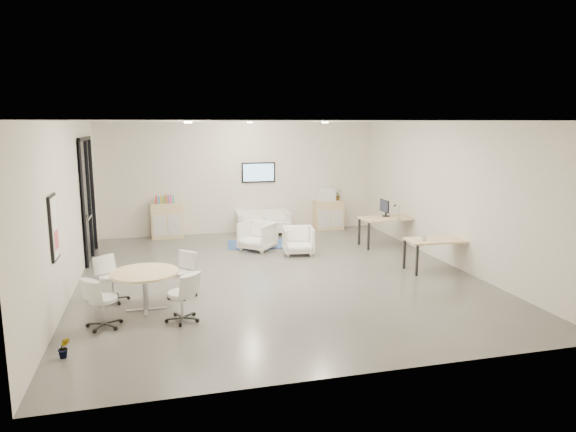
# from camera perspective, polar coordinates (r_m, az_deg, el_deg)

# --- Properties ---
(room_shell) EXTENTS (9.60, 10.60, 4.80)m
(room_shell) POSITION_cam_1_polar(r_m,az_deg,el_deg) (10.56, -1.28, 1.76)
(room_shell) COLOR #54524D
(room_shell) RESTS_ON ground
(glass_door) EXTENTS (0.09, 1.90, 2.85)m
(glass_door) POSITION_cam_1_polar(r_m,az_deg,el_deg) (12.89, -21.36, 2.17)
(glass_door) COLOR black
(glass_door) RESTS_ON room_shell
(artwork) EXTENTS (0.05, 0.54, 1.04)m
(artwork) POSITION_cam_1_polar(r_m,az_deg,el_deg) (8.87, -24.57, -1.19)
(artwork) COLOR black
(artwork) RESTS_ON room_shell
(wall_tv) EXTENTS (0.98, 0.06, 0.58)m
(wall_tv) POSITION_cam_1_polar(r_m,az_deg,el_deg) (14.98, -3.30, 4.86)
(wall_tv) COLOR black
(wall_tv) RESTS_ON room_shell
(ceiling_spots) EXTENTS (3.14, 4.14, 0.03)m
(ceiling_spots) POSITION_cam_1_polar(r_m,az_deg,el_deg) (11.21, -3.31, 10.35)
(ceiling_spots) COLOR #FFEAC6
(ceiling_spots) RESTS_ON room_shell
(sideboard_left) EXTENTS (0.87, 0.45, 0.98)m
(sideboard_left) POSITION_cam_1_polar(r_m,az_deg,el_deg) (14.67, -13.27, -0.50)
(sideboard_left) COLOR #D8B182
(sideboard_left) RESTS_ON room_shell
(sideboard_right) EXTENTS (0.88, 0.42, 0.88)m
(sideboard_right) POSITION_cam_1_polar(r_m,az_deg,el_deg) (15.50, 4.52, 0.13)
(sideboard_right) COLOR #D8B182
(sideboard_right) RESTS_ON room_shell
(books) EXTENTS (0.50, 0.14, 0.22)m
(books) POSITION_cam_1_polar(r_m,az_deg,el_deg) (14.57, -13.54, 1.81)
(books) COLOR red
(books) RESTS_ON sideboard_left
(printer) EXTENTS (0.52, 0.44, 0.36)m
(printer) POSITION_cam_1_polar(r_m,az_deg,el_deg) (15.38, 4.23, 2.35)
(printer) COLOR white
(printer) RESTS_ON sideboard_right
(loveseat) EXTENTS (1.58, 0.89, 0.57)m
(loveseat) POSITION_cam_1_polar(r_m,az_deg,el_deg) (14.86, -2.76, -0.79)
(loveseat) COLOR white
(loveseat) RESTS_ON room_shell
(blue_rug) EXTENTS (1.74, 1.29, 0.01)m
(blue_rug) POSITION_cam_1_polar(r_m,az_deg,el_deg) (13.62, -3.34, -3.14)
(blue_rug) COLOR navy
(blue_rug) RESTS_ON room_shell
(armchair_left) EXTENTS (1.06, 1.05, 0.79)m
(armchair_left) POSITION_cam_1_polar(r_m,az_deg,el_deg) (12.96, -3.43, -2.06)
(armchair_left) COLOR white
(armchair_left) RESTS_ON room_shell
(armchair_right) EXTENTS (0.81, 0.78, 0.74)m
(armchair_right) POSITION_cam_1_polar(r_m,az_deg,el_deg) (12.53, 1.15, -2.59)
(armchair_right) COLOR white
(armchair_right) RESTS_ON room_shell
(desk_rear) EXTENTS (1.50, 0.84, 0.75)m
(desk_rear) POSITION_cam_1_polar(r_m,az_deg,el_deg) (13.57, 11.07, -0.47)
(desk_rear) COLOR #D8B182
(desk_rear) RESTS_ON room_shell
(desk_front) EXTENTS (1.37, 0.75, 0.69)m
(desk_front) POSITION_cam_1_polar(r_m,az_deg,el_deg) (11.56, 16.22, -2.84)
(desk_front) COLOR #D8B182
(desk_front) RESTS_ON room_shell
(monitor) EXTENTS (0.20, 0.50, 0.44)m
(monitor) POSITION_cam_1_polar(r_m,az_deg,el_deg) (13.63, 10.69, 0.93)
(monitor) COLOR black
(monitor) RESTS_ON desk_rear
(round_table) EXTENTS (1.14, 1.14, 0.69)m
(round_table) POSITION_cam_1_polar(r_m,az_deg,el_deg) (9.08, -15.65, -6.47)
(round_table) COLOR #D8B182
(round_table) RESTS_ON room_shell
(meeting_chairs) EXTENTS (2.07, 2.07, 0.82)m
(meeting_chairs) POSITION_cam_1_polar(r_m,az_deg,el_deg) (9.14, -15.59, -7.66)
(meeting_chairs) COLOR white
(meeting_chairs) RESTS_ON room_shell
(plant_cabinet) EXTENTS (0.32, 0.35, 0.25)m
(plant_cabinet) POSITION_cam_1_polar(r_m,az_deg,el_deg) (15.52, 5.49, 2.23)
(plant_cabinet) COLOR #3F7F3F
(plant_cabinet) RESTS_ON sideboard_right
(plant_floor) EXTENTS (0.22, 0.32, 0.13)m
(plant_floor) POSITION_cam_1_polar(r_m,az_deg,el_deg) (7.88, -23.59, -13.80)
(plant_floor) COLOR #3F7F3F
(plant_floor) RESTS_ON room_shell
(cup) EXTENTS (0.12, 0.09, 0.11)m
(cup) POSITION_cam_1_polar(r_m,az_deg,el_deg) (11.33, 14.85, -2.38)
(cup) COLOR white
(cup) RESTS_ON desk_front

